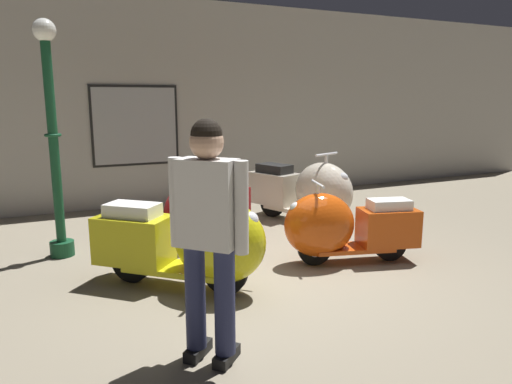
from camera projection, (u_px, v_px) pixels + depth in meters
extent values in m
plane|color=gray|center=(281.00, 275.00, 5.11)|extent=(60.00, 60.00, 0.00)
cube|color=#ADA89E|center=(173.00, 103.00, 8.44)|extent=(18.00, 0.20, 3.56)
cube|color=black|center=(135.00, 126.00, 8.12)|extent=(1.47, 0.03, 1.36)
cube|color=#9E9E9E|center=(136.00, 126.00, 8.10)|extent=(1.39, 0.01, 1.28)
cylinder|color=black|center=(225.00, 272.00, 4.59)|extent=(0.38, 0.36, 0.44)
cylinder|color=silver|center=(225.00, 272.00, 4.59)|extent=(0.22, 0.21, 0.20)
cylinder|color=black|center=(131.00, 261.00, 4.90)|extent=(0.38, 0.36, 0.44)
cylinder|color=silver|center=(131.00, 261.00, 4.90)|extent=(0.22, 0.21, 0.20)
cube|color=gold|center=(177.00, 269.00, 4.75)|extent=(1.03, 0.99, 0.05)
ellipsoid|color=gold|center=(220.00, 241.00, 4.54)|extent=(1.06, 1.04, 0.83)
cube|color=gold|center=(134.00, 239.00, 4.84)|extent=(0.84, 0.83, 0.48)
cube|color=silver|center=(133.00, 210.00, 4.78)|extent=(0.59, 0.58, 0.13)
sphere|color=silver|center=(250.00, 220.00, 4.41)|extent=(0.16, 0.16, 0.16)
cylinder|color=silver|center=(222.00, 202.00, 4.46)|extent=(0.05, 0.05, 0.31)
cylinder|color=silver|center=(222.00, 186.00, 4.43)|extent=(0.35, 0.38, 0.04)
cube|color=silver|center=(230.00, 238.00, 4.81)|extent=(0.55, 0.51, 0.03)
cylinder|color=black|center=(188.00, 233.00, 6.00)|extent=(0.36, 0.28, 0.38)
cylinder|color=silver|center=(188.00, 233.00, 6.00)|extent=(0.20, 0.17, 0.17)
cylinder|color=black|center=(229.00, 218.00, 6.76)|extent=(0.36, 0.28, 0.38)
cylinder|color=silver|center=(229.00, 218.00, 6.76)|extent=(0.20, 0.17, 0.17)
cube|color=maroon|center=(210.00, 227.00, 6.38)|extent=(0.95, 0.79, 0.05)
ellipsoid|color=maroon|center=(190.00, 212.00, 5.99)|extent=(0.95, 0.86, 0.73)
cube|color=maroon|center=(227.00, 204.00, 6.69)|extent=(0.76, 0.68, 0.42)
cube|color=brown|center=(227.00, 185.00, 6.64)|extent=(0.53, 0.48, 0.12)
sphere|color=silver|center=(175.00, 200.00, 5.72)|extent=(0.14, 0.14, 0.14)
cylinder|color=silver|center=(187.00, 186.00, 5.90)|extent=(0.04, 0.04, 0.27)
cylinder|color=silver|center=(187.00, 175.00, 5.87)|extent=(0.26, 0.37, 0.03)
cube|color=silver|center=(205.00, 218.00, 5.87)|extent=(0.55, 0.37, 0.02)
cylinder|color=black|center=(315.00, 248.00, 5.40)|extent=(0.39, 0.18, 0.39)
cylinder|color=silver|center=(315.00, 248.00, 5.40)|extent=(0.19, 0.14, 0.17)
cylinder|color=black|center=(390.00, 244.00, 5.55)|extent=(0.39, 0.18, 0.39)
cylinder|color=silver|center=(390.00, 244.00, 5.55)|extent=(0.19, 0.14, 0.17)
cube|color=#C6470F|center=(353.00, 248.00, 5.47)|extent=(0.98, 0.58, 0.05)
ellipsoid|color=#C6470F|center=(319.00, 225.00, 5.35)|extent=(0.91, 0.70, 0.73)
cube|color=#C6470F|center=(388.00, 227.00, 5.50)|extent=(0.73, 0.55, 0.42)
cube|color=silver|center=(389.00, 204.00, 5.45)|extent=(0.52, 0.38, 0.12)
sphere|color=silver|center=(296.00, 209.00, 5.27)|extent=(0.14, 0.14, 0.14)
cylinder|color=silver|center=(318.00, 196.00, 5.28)|extent=(0.04, 0.04, 0.27)
cylinder|color=silver|center=(318.00, 184.00, 5.25)|extent=(0.14, 0.42, 0.03)
cylinder|color=black|center=(326.00, 214.00, 6.88)|extent=(0.24, 0.45, 0.45)
cylinder|color=silver|center=(326.00, 214.00, 6.88)|extent=(0.17, 0.23, 0.20)
cylinder|color=black|center=(272.00, 203.00, 7.61)|extent=(0.24, 0.45, 0.45)
cylinder|color=silver|center=(272.00, 203.00, 7.61)|extent=(0.17, 0.23, 0.20)
cube|color=beige|center=(298.00, 209.00, 7.25)|extent=(0.75, 1.14, 0.06)
ellipsoid|color=beige|center=(323.00, 192.00, 6.85)|extent=(0.88, 1.09, 0.85)
cube|color=beige|center=(274.00, 188.00, 7.53)|extent=(0.69, 0.87, 0.49)
cube|color=black|center=(274.00, 169.00, 7.47)|extent=(0.48, 0.61, 0.13)
sphere|color=silver|center=(342.00, 178.00, 6.59)|extent=(0.17, 0.17, 0.17)
cylinder|color=silver|center=(326.00, 165.00, 6.75)|extent=(0.05, 0.05, 0.31)
cylinder|color=silver|center=(326.00, 154.00, 6.72)|extent=(0.47, 0.21, 0.04)
cylinder|color=#144728|center=(62.00, 248.00, 5.73)|extent=(0.28, 0.28, 0.18)
cylinder|color=#144728|center=(54.00, 145.00, 5.48)|extent=(0.11, 0.11, 2.32)
torus|color=#144728|center=(53.00, 135.00, 5.46)|extent=(0.19, 0.19, 0.04)
sphere|color=white|center=(44.00, 30.00, 5.24)|extent=(0.25, 0.25, 0.25)
cube|color=black|center=(227.00, 356.00, 3.43)|extent=(0.27, 0.27, 0.08)
cylinder|color=#23284C|center=(225.00, 296.00, 3.31)|extent=(0.15, 0.15, 0.86)
cube|color=black|center=(198.00, 350.00, 3.51)|extent=(0.27, 0.27, 0.08)
cylinder|color=#23284C|center=(195.00, 291.00, 3.40)|extent=(0.15, 0.15, 0.86)
cube|color=silver|center=(208.00, 203.00, 3.23)|extent=(0.43, 0.43, 0.61)
cylinder|color=silver|center=(241.00, 208.00, 3.14)|extent=(0.09, 0.09, 0.63)
cylinder|color=silver|center=(176.00, 202.00, 3.32)|extent=(0.09, 0.09, 0.63)
sphere|color=tan|center=(207.00, 142.00, 3.15)|extent=(0.23, 0.23, 0.23)
sphere|color=black|center=(207.00, 135.00, 3.14)|extent=(0.21, 0.21, 0.21)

